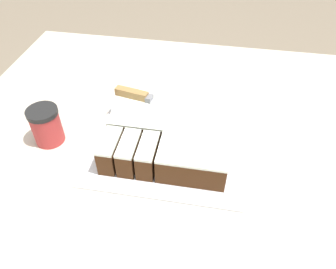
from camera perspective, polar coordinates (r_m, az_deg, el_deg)
The scene contains 5 objects.
countertop at distance 1.27m, azimuth 3.45°, elevation -15.98°, with size 1.40×1.10×0.93m.
cake_board at distance 0.88m, azimuth 0.00°, elevation -1.93°, with size 0.40×0.36×0.01m.
cake at distance 0.86m, azimuth 0.26°, elevation 0.10°, with size 0.31×0.27×0.08m.
knife at distance 0.91m, azimuth -4.35°, elevation 6.56°, with size 0.29×0.08×0.02m.
coffee_cup at distance 0.93m, azimuth -20.45°, elevation 1.50°, with size 0.08×0.08×0.10m.
Camera 1 is at (0.04, -0.66, 1.55)m, focal length 35.00 mm.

